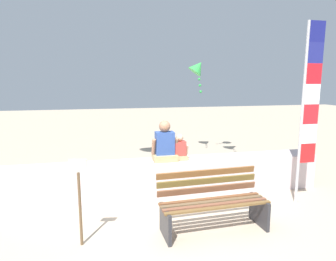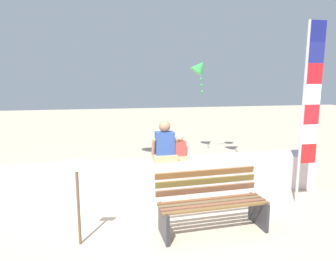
{
  "view_description": "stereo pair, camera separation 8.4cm",
  "coord_description": "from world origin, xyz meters",
  "px_view_note": "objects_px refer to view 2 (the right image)",
  "views": [
    {
      "loc": [
        -1.15,
        -4.61,
        2.28
      ],
      "look_at": [
        0.09,
        0.93,
        1.32
      ],
      "focal_mm": 31.54,
      "sensor_mm": 36.0,
      "label": 1
    },
    {
      "loc": [
        -1.06,
        -4.63,
        2.28
      ],
      "look_at": [
        0.09,
        0.93,
        1.32
      ],
      "focal_mm": 31.54,
      "sensor_mm": 36.0,
      "label": 2
    }
  ],
  "objects_px": {
    "kite_green": "(200,67)",
    "park_bench": "(211,203)",
    "person_adult": "(165,145)",
    "sign_post": "(78,194)",
    "person_child": "(180,150)",
    "flag_banner": "(309,103)"
  },
  "relations": [
    {
      "from": "person_adult",
      "to": "sign_post",
      "type": "height_order",
      "value": "person_adult"
    },
    {
      "from": "kite_green",
      "to": "park_bench",
      "type": "bearing_deg",
      "value": -105.16
    },
    {
      "from": "person_adult",
      "to": "person_child",
      "type": "distance_m",
      "value": 0.32
    },
    {
      "from": "kite_green",
      "to": "sign_post",
      "type": "distance_m",
      "value": 5.98
    },
    {
      "from": "person_child",
      "to": "sign_post",
      "type": "distance_m",
      "value": 2.4
    },
    {
      "from": "park_bench",
      "to": "person_adult",
      "type": "relative_size",
      "value": 2.12
    },
    {
      "from": "sign_post",
      "to": "person_adult",
      "type": "bearing_deg",
      "value": 45.51
    },
    {
      "from": "flag_banner",
      "to": "person_child",
      "type": "bearing_deg",
      "value": 157.5
    },
    {
      "from": "person_adult",
      "to": "kite_green",
      "type": "distance_m",
      "value": 3.91
    },
    {
      "from": "park_bench",
      "to": "person_child",
      "type": "relative_size",
      "value": 3.22
    },
    {
      "from": "person_child",
      "to": "flag_banner",
      "type": "distance_m",
      "value": 2.53
    },
    {
      "from": "person_child",
      "to": "sign_post",
      "type": "xyz_separation_m",
      "value": [
        -1.82,
        -1.55,
        -0.18
      ]
    },
    {
      "from": "person_child",
      "to": "park_bench",
      "type": "bearing_deg",
      "value": -85.05
    },
    {
      "from": "person_adult",
      "to": "flag_banner",
      "type": "bearing_deg",
      "value": -19.95
    },
    {
      "from": "sign_post",
      "to": "kite_green",
      "type": "bearing_deg",
      "value": 55.53
    },
    {
      "from": "person_child",
      "to": "kite_green",
      "type": "distance_m",
      "value": 3.84
    },
    {
      "from": "person_adult",
      "to": "park_bench",
      "type": "bearing_deg",
      "value": -73.91
    },
    {
      "from": "park_bench",
      "to": "person_adult",
      "type": "height_order",
      "value": "person_adult"
    },
    {
      "from": "person_adult",
      "to": "flag_banner",
      "type": "height_order",
      "value": "flag_banner"
    },
    {
      "from": "person_adult",
      "to": "person_child",
      "type": "xyz_separation_m",
      "value": [
        0.3,
        0.0,
        -0.11
      ]
    },
    {
      "from": "person_child",
      "to": "kite_green",
      "type": "bearing_deg",
      "value": 66.11
    },
    {
      "from": "person_adult",
      "to": "flag_banner",
      "type": "distance_m",
      "value": 2.75
    }
  ]
}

